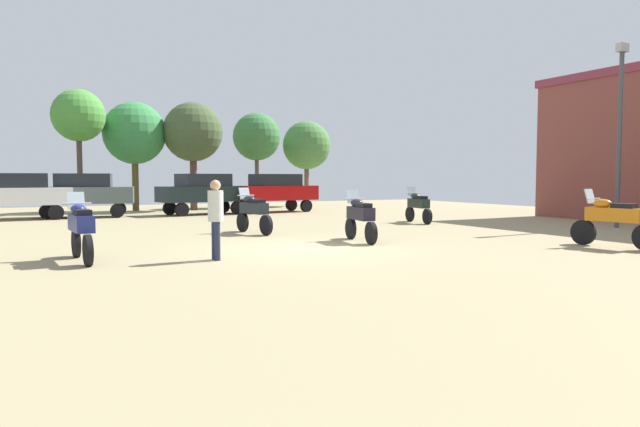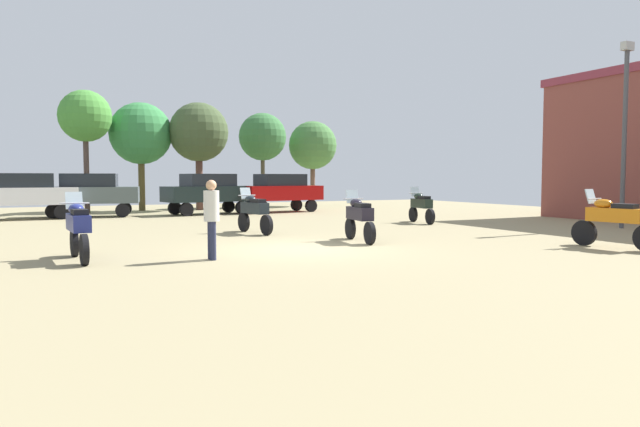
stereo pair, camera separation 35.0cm
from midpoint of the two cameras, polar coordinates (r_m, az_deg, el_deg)
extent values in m
cube|color=#968963|center=(14.51, -2.12, -3.60)|extent=(44.00, 52.00, 0.02)
cylinder|color=black|center=(23.76, 8.58, -0.07)|extent=(0.21, 0.62, 0.61)
cylinder|color=black|center=(22.46, 10.26, -0.30)|extent=(0.21, 0.62, 0.61)
cube|color=#1F2D24|center=(23.08, 9.41, 1.02)|extent=(0.55, 1.29, 0.36)
ellipsoid|color=#1F2D24|center=(23.32, 9.09, 1.74)|extent=(0.39, 0.52, 0.24)
cube|color=black|center=(22.88, 9.66, 1.59)|extent=(0.38, 0.60, 0.12)
cube|color=silver|center=(23.59, 8.75, 2.20)|extent=(0.38, 0.21, 0.39)
cylinder|color=#B7B7BC|center=(23.51, 8.85, 2.05)|extent=(0.62, 0.13, 0.04)
cylinder|color=black|center=(16.83, 24.32, -1.73)|extent=(0.22, 0.69, 0.68)
cube|color=#CB7013|center=(16.40, 26.84, -0.11)|extent=(0.56, 1.43, 0.36)
ellipsoid|color=#CB7013|center=(16.53, 25.91, 0.91)|extent=(0.39, 0.52, 0.24)
cube|color=black|center=(16.28, 27.62, 0.69)|extent=(0.38, 0.60, 0.12)
cube|color=silver|center=(16.70, 24.88, 1.58)|extent=(0.38, 0.20, 0.39)
cylinder|color=#B7B7BC|center=(16.65, 25.18, 1.36)|extent=(0.62, 0.13, 0.04)
cylinder|color=black|center=(16.85, 2.50, -1.50)|extent=(0.21, 0.63, 0.62)
cylinder|color=black|center=(15.47, 4.49, -1.97)|extent=(0.21, 0.63, 0.62)
cube|color=black|center=(16.12, 3.46, 0.01)|extent=(0.54, 1.31, 0.36)
ellipsoid|color=black|center=(16.37, 3.09, 1.05)|extent=(0.39, 0.52, 0.24)
cube|color=black|center=(15.90, 3.76, 0.83)|extent=(0.38, 0.60, 0.12)
cube|color=silver|center=(16.66, 2.68, 1.71)|extent=(0.38, 0.20, 0.39)
cylinder|color=#B7B7BC|center=(16.57, 2.80, 1.50)|extent=(0.62, 0.13, 0.04)
cylinder|color=black|center=(14.16, -23.90, -2.71)|extent=(0.17, 0.66, 0.66)
cylinder|color=black|center=(12.64, -22.97, -3.41)|extent=(0.17, 0.66, 0.66)
cube|color=navy|center=(13.36, -23.51, -0.87)|extent=(0.46, 1.34, 0.36)
ellipsoid|color=navy|center=(13.63, -23.72, 0.39)|extent=(0.36, 0.50, 0.24)
cube|color=black|center=(13.11, -23.40, 0.10)|extent=(0.34, 0.58, 0.12)
cube|color=silver|center=(13.95, -23.92, 1.19)|extent=(0.37, 0.18, 0.39)
cylinder|color=#B7B7BC|center=(13.85, -23.86, 0.93)|extent=(0.62, 0.08, 0.04)
cylinder|color=black|center=(19.29, -8.28, -0.85)|extent=(0.22, 0.66, 0.65)
cylinder|color=black|center=(17.96, -5.98, -1.16)|extent=(0.22, 0.66, 0.65)
cube|color=#1E262C|center=(18.59, -7.19, 0.54)|extent=(0.57, 1.34, 0.36)
ellipsoid|color=#1E262C|center=(18.83, -7.63, 1.43)|extent=(0.39, 0.53, 0.24)
cube|color=black|center=(18.38, -6.85, 1.26)|extent=(0.39, 0.60, 0.12)
cube|color=silver|center=(19.11, -8.10, 2.00)|extent=(0.38, 0.21, 0.39)
cylinder|color=#B7B7BC|center=(19.02, -7.96, 1.81)|extent=(0.62, 0.14, 0.04)
cylinder|color=black|center=(27.79, -25.99, 0.17)|extent=(0.67, 0.33, 0.64)
cylinder|color=black|center=(29.21, -25.53, 0.33)|extent=(0.67, 0.33, 0.64)
cylinder|color=black|center=(27.45, -19.97, 0.28)|extent=(0.67, 0.33, 0.64)
cylinder|color=black|center=(28.89, -19.79, 0.44)|extent=(0.67, 0.33, 0.64)
cube|color=#475354|center=(28.27, -22.87, 1.71)|extent=(4.56, 2.56, 0.75)
cube|color=black|center=(28.26, -22.90, 3.09)|extent=(2.61, 1.99, 0.61)
cylinder|color=black|center=(27.09, -25.26, 0.11)|extent=(0.64, 0.23, 0.64)
cylinder|color=black|center=(28.53, -25.42, 0.27)|extent=(0.64, 0.23, 0.64)
cube|color=silver|center=(27.75, -28.40, 1.53)|extent=(4.34, 1.89, 0.75)
cube|color=black|center=(27.73, -28.44, 2.93)|extent=(2.40, 1.63, 0.61)
cylinder|color=black|center=(28.55, -6.57, 0.59)|extent=(0.67, 0.32, 0.64)
cylinder|color=black|center=(29.81, -7.93, 0.71)|extent=(0.67, 0.32, 0.64)
cylinder|color=black|center=(30.10, -1.72, 0.77)|extent=(0.67, 0.32, 0.64)
cylinder|color=black|center=(31.30, -3.21, 0.88)|extent=(0.67, 0.32, 0.64)
cube|color=maroon|center=(29.89, -4.82, 2.07)|extent=(4.53, 2.46, 0.75)
cube|color=black|center=(29.87, -4.83, 3.37)|extent=(2.59, 1.94, 0.61)
cylinder|color=black|center=(27.37, -14.02, 0.38)|extent=(0.67, 0.33, 0.64)
cylinder|color=black|center=(28.70, -15.17, 0.51)|extent=(0.67, 0.33, 0.64)
cylinder|color=black|center=(28.66, -8.65, 0.59)|extent=(0.67, 0.33, 0.64)
cylinder|color=black|center=(29.93, -9.98, 0.70)|extent=(0.67, 0.33, 0.64)
cube|color=black|center=(28.61, -11.93, 1.94)|extent=(4.55, 2.55, 0.75)
cube|color=black|center=(28.59, -11.95, 3.30)|extent=(2.61, 1.99, 0.61)
cylinder|color=#242844|center=(12.83, -11.27, -2.66)|extent=(0.14, 0.14, 0.85)
cylinder|color=#242844|center=(12.66, -11.05, -2.73)|extent=(0.14, 0.14, 0.85)
cylinder|color=silver|center=(12.68, -11.20, 0.74)|extent=(0.34, 0.34, 0.68)
sphere|color=tan|center=(12.67, -11.23, 2.80)|extent=(0.23, 0.23, 0.23)
cylinder|color=#4C4533|center=(35.17, -6.62, 3.61)|extent=(0.24, 0.24, 3.65)
sphere|color=#376F39|center=(35.26, -6.65, 7.65)|extent=(2.90, 2.90, 2.90)
cylinder|color=brown|center=(36.59, -1.62, 3.27)|extent=(0.30, 0.30, 3.19)
sphere|color=#43763A|center=(36.65, -1.63, 6.85)|extent=(3.07, 3.07, 3.07)
cylinder|color=brown|center=(32.53, -12.86, 3.51)|extent=(0.39, 0.39, 3.61)
sphere|color=#3F512E|center=(32.63, -12.92, 7.97)|extent=(3.28, 3.28, 3.28)
cylinder|color=#503E37|center=(31.51, -23.21, 3.99)|extent=(0.27, 0.27, 4.36)
sphere|color=#458B36|center=(31.67, -23.34, 9.01)|extent=(2.63, 2.63, 2.63)
cylinder|color=brown|center=(32.78, -18.30, 3.30)|extent=(0.35, 0.35, 3.47)
sphere|color=#357F41|center=(32.87, -18.39, 7.65)|extent=(3.37, 3.37, 3.37)
cylinder|color=#47474C|center=(23.19, 27.40, 6.50)|extent=(0.16, 0.16, 6.29)
cube|color=#B2B2AD|center=(23.61, 27.64, 14.50)|extent=(0.44, 0.24, 0.30)
camera|label=1|loc=(0.18, -90.58, -0.04)|focal=31.95mm
camera|label=2|loc=(0.18, 89.42, 0.04)|focal=31.95mm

